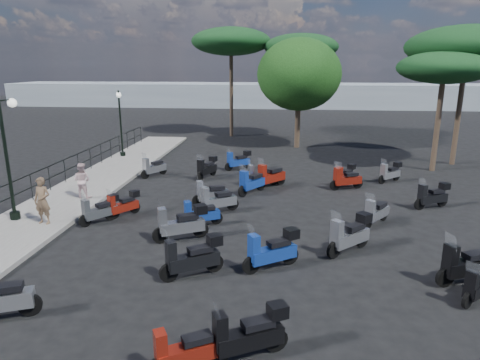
# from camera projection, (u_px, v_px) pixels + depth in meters

# --- Properties ---
(ground) EXTENTS (120.00, 120.00, 0.00)m
(ground) POSITION_uv_depth(u_px,v_px,m) (211.00, 230.00, 14.88)
(ground) COLOR black
(ground) RESTS_ON ground
(sidewalk) EXTENTS (3.00, 30.00, 0.15)m
(sidewalk) POSITION_uv_depth(u_px,v_px,m) (74.00, 196.00, 18.40)
(sidewalk) COLOR slate
(sidewalk) RESTS_ON ground
(railing) EXTENTS (0.04, 26.04, 1.10)m
(railing) POSITION_uv_depth(u_px,v_px,m) (40.00, 178.00, 18.12)
(railing) COLOR black
(railing) RESTS_ON sidewalk
(lamp_post_1) EXTENTS (0.66, 1.23, 4.39)m
(lamp_post_1) POSITION_uv_depth(u_px,v_px,m) (6.00, 151.00, 14.83)
(lamp_post_1) COLOR black
(lamp_post_1) RESTS_ON sidewalk
(lamp_post_2) EXTENTS (0.61, 1.09, 3.91)m
(lamp_post_2) POSITION_uv_depth(u_px,v_px,m) (120.00, 119.00, 25.52)
(lamp_post_2) COLOR black
(lamp_post_2) RESTS_ON sidewalk
(woman) EXTENTS (0.65, 0.46, 1.67)m
(woman) POSITION_uv_depth(u_px,v_px,m) (42.00, 201.00, 14.84)
(woman) COLOR brown
(woman) RESTS_ON sidewalk
(pedestrian_far) EXTENTS (0.76, 0.61, 1.49)m
(pedestrian_far) POSITION_uv_depth(u_px,v_px,m) (82.00, 180.00, 17.76)
(pedestrian_far) COLOR beige
(pedestrian_far) RESTS_ON sidewalk
(scooter_1) EXTENTS (1.11, 1.32, 1.25)m
(scooter_1) POSITION_uv_depth(u_px,v_px,m) (100.00, 210.00, 15.40)
(scooter_1) COLOR black
(scooter_1) RESTS_ON ground
(scooter_2) EXTENTS (1.00, 1.29, 1.19)m
(scooter_2) POSITION_uv_depth(u_px,v_px,m) (123.00, 205.00, 16.06)
(scooter_2) COLOR black
(scooter_2) RESTS_ON ground
(scooter_3) EXTENTS (1.00, 1.45, 1.32)m
(scooter_3) POSITION_uv_depth(u_px,v_px,m) (153.00, 168.00, 21.73)
(scooter_3) COLOR black
(scooter_3) RESTS_ON ground
(scooter_4) EXTENTS (0.87, 1.59, 1.34)m
(scooter_4) POSITION_uv_depth(u_px,v_px,m) (207.00, 168.00, 21.46)
(scooter_4) COLOR black
(scooter_4) RESTS_ON ground
(scooter_6) EXTENTS (1.40, 0.90, 1.24)m
(scooter_6) POSITION_uv_depth(u_px,v_px,m) (185.00, 352.00, 7.90)
(scooter_6) COLOR black
(scooter_6) RESTS_ON ground
(scooter_7) EXTENTS (1.71, 1.08, 1.49)m
(scooter_7) POSITION_uv_depth(u_px,v_px,m) (181.00, 224.00, 13.87)
(scooter_7) COLOR black
(scooter_7) RESTS_ON ground
(scooter_8) EXTENTS (1.50, 1.08, 1.39)m
(scooter_8) POSITION_uv_depth(u_px,v_px,m) (217.00, 201.00, 16.44)
(scooter_8) COLOR black
(scooter_8) RESTS_ON ground
(scooter_9) EXTENTS (1.12, 1.56, 1.44)m
(scooter_9) POSITION_uv_depth(u_px,v_px,m) (251.00, 183.00, 18.86)
(scooter_9) COLOR black
(scooter_9) RESTS_ON ground
(scooter_10) EXTENTS (1.59, 0.88, 1.35)m
(scooter_10) POSITION_uv_depth(u_px,v_px,m) (260.00, 177.00, 20.03)
(scooter_10) COLOR black
(scooter_10) RESTS_ON ground
(scooter_11) EXTENTS (1.61, 0.99, 1.39)m
(scooter_11) POSITION_uv_depth(u_px,v_px,m) (248.00, 335.00, 8.26)
(scooter_11) COLOR black
(scooter_11) RESTS_ON ground
(scooter_12) EXTENTS (1.58, 1.16, 1.43)m
(scooter_12) POSITION_uv_depth(u_px,v_px,m) (272.00, 251.00, 11.91)
(scooter_12) COLOR black
(scooter_12) RESTS_ON ground
(scooter_13) EXTENTS (1.62, 1.13, 1.45)m
(scooter_13) POSITION_uv_depth(u_px,v_px,m) (193.00, 258.00, 11.47)
(scooter_13) COLOR black
(scooter_13) RESTS_ON ground
(scooter_14) EXTENTS (1.44, 0.86, 1.25)m
(scooter_14) POSITION_uv_depth(u_px,v_px,m) (200.00, 215.00, 15.08)
(scooter_14) COLOR black
(scooter_14) RESTS_ON ground
(scooter_15) EXTENTS (1.55, 0.90, 1.33)m
(scooter_15) POSITION_uv_depth(u_px,v_px,m) (211.00, 194.00, 17.38)
(scooter_15) COLOR black
(scooter_15) RESTS_ON ground
(scooter_16) EXTENTS (1.37, 1.14, 1.30)m
(scooter_16) POSITION_uv_depth(u_px,v_px,m) (238.00, 161.00, 23.18)
(scooter_16) COLOR black
(scooter_16) RESTS_ON ground
(scooter_18) EXTENTS (1.47, 1.41, 1.48)m
(scooter_18) POSITION_uv_depth(u_px,v_px,m) (349.00, 235.00, 12.97)
(scooter_18) COLOR black
(scooter_18) RESTS_ON ground
(scooter_19) EXTENTS (1.10, 1.36, 1.31)m
(scooter_19) POSITION_uv_depth(u_px,v_px,m) (376.00, 213.00, 15.20)
(scooter_19) COLOR black
(scooter_19) RESTS_ON ground
(scooter_20) EXTENTS (1.33, 1.48, 1.49)m
(scooter_20) POSITION_uv_depth(u_px,v_px,m) (270.00, 177.00, 19.80)
(scooter_20) COLOR black
(scooter_20) RESTS_ON ground
(scooter_21) EXTENTS (1.58, 0.85, 1.33)m
(scooter_21) POSITION_uv_depth(u_px,v_px,m) (346.00, 180.00, 19.53)
(scooter_21) COLOR black
(scooter_21) RESTS_ON ground
(scooter_23) EXTENTS (1.15, 1.07, 1.18)m
(scooter_23) POSITION_uv_depth(u_px,v_px,m) (479.00, 286.00, 10.29)
(scooter_23) COLOR black
(scooter_23) RESTS_ON ground
(scooter_24) EXTENTS (1.75, 0.92, 1.47)m
(scooter_24) POSITION_uv_depth(u_px,v_px,m) (466.00, 266.00, 11.11)
(scooter_24) COLOR black
(scooter_24) RESTS_ON ground
(scooter_25) EXTENTS (1.51, 0.93, 1.30)m
(scooter_25) POSITION_uv_depth(u_px,v_px,m) (432.00, 196.00, 16.98)
(scooter_25) COLOR black
(scooter_25) RESTS_ON ground
(scooter_26) EXTENTS (1.11, 1.26, 1.22)m
(scooter_26) POSITION_uv_depth(u_px,v_px,m) (345.00, 176.00, 20.24)
(scooter_26) COLOR black
(scooter_26) RESTS_ON ground
(scooter_27) EXTENTS (1.26, 1.12, 1.23)m
(scooter_27) POSITION_uv_depth(u_px,v_px,m) (390.00, 173.00, 20.72)
(scooter_27) COLOR black
(scooter_27) RESTS_ON ground
(broadleaf_tree) EXTENTS (5.59, 5.59, 7.26)m
(broadleaf_tree) POSITION_uv_depth(u_px,v_px,m) (299.00, 75.00, 28.26)
(broadleaf_tree) COLOR #38281E
(broadleaf_tree) RESTS_ON ground
(pine_0) EXTENTS (5.41, 5.41, 7.70)m
(pine_0) POSITION_uv_depth(u_px,v_px,m) (301.00, 47.00, 30.90)
(pine_0) COLOR #38281E
(pine_0) RESTS_ON ground
(pine_1) EXTENTS (6.49, 6.49, 7.60)m
(pine_1) POSITION_uv_depth(u_px,v_px,m) (467.00, 47.00, 22.89)
(pine_1) COLOR #38281E
(pine_1) RESTS_ON ground
(pine_2) EXTENTS (6.01, 6.01, 8.25)m
(pine_2) POSITION_uv_depth(u_px,v_px,m) (231.00, 42.00, 32.18)
(pine_2) COLOR #38281E
(pine_2) RESTS_ON ground
(pine_3) EXTENTS (4.71, 4.71, 6.22)m
(pine_3) POSITION_uv_depth(u_px,v_px,m) (444.00, 68.00, 21.70)
(pine_3) COLOR #38281E
(pine_3) RESTS_ON ground
(distant_hills) EXTENTS (70.00, 8.00, 3.00)m
(distant_hills) POSITION_uv_depth(u_px,v_px,m) (268.00, 95.00, 57.66)
(distant_hills) COLOR gray
(distant_hills) RESTS_ON ground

